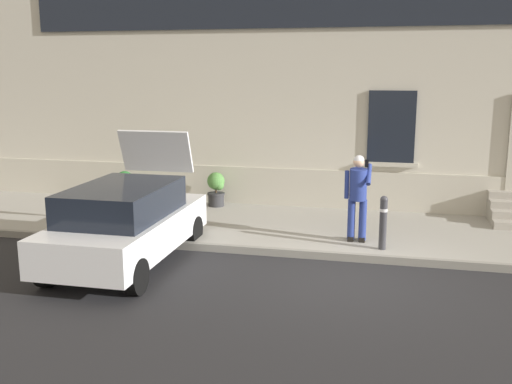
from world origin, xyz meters
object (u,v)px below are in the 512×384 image
Objects in this scene: planter_cream at (125,187)px; person_on_phone at (358,193)px; bollard_near_person at (383,221)px; planter_charcoal at (216,188)px; hatchback_car_white at (127,222)px.

person_on_phone is at bearing -19.08° from planter_cream.
bollard_near_person is 1.22× the size of planter_charcoal.
person_on_phone is at bearing 24.91° from hatchback_car_white.
person_on_phone is 6.32m from planter_cream.
bollard_near_person reaches higher than planter_charcoal.
person_on_phone is at bearing 142.48° from bollard_near_person.
bollard_near_person is at bearing 18.04° from hatchback_car_white.
bollard_near_person is 5.01m from planter_charcoal.
planter_charcoal is (-3.64, 2.40, -0.55)m from person_on_phone.
hatchback_car_white reaches higher than bollard_near_person.
planter_cream and planter_charcoal have the same top height.
hatchback_car_white reaches higher than person_on_phone.
planter_charcoal is at bearing 8.44° from planter_cream.
planter_charcoal is (0.41, 4.29, -0.19)m from hatchback_car_white.
person_on_phone is 2.04× the size of planter_charcoal.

